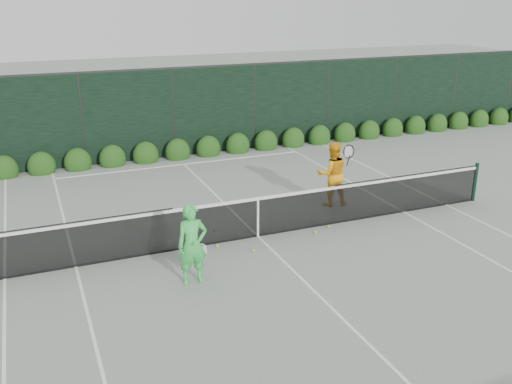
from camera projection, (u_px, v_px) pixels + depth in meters
name	position (u px, v px, depth m)	size (l,w,h in m)	color
ground	(258.00, 237.00, 13.36)	(80.00, 80.00, 0.00)	gray
tennis_net	(257.00, 216.00, 13.17)	(12.90, 0.10, 1.07)	#113422
player_woman	(192.00, 245.00, 11.00)	(0.65, 0.41, 1.62)	#3DD154
player_man	(332.00, 174.00, 15.08)	(0.98, 0.82, 1.73)	#FFAC15
court_lines	(258.00, 236.00, 13.35)	(11.03, 23.83, 0.01)	white
windscreen_fence	(314.00, 216.00, 10.49)	(32.00, 21.07, 3.06)	black
hedge_row	(178.00, 152.00, 19.51)	(31.66, 0.65, 0.94)	#113B10
tennis_balls	(275.00, 234.00, 13.42)	(2.93, 1.50, 0.07)	#BDD830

